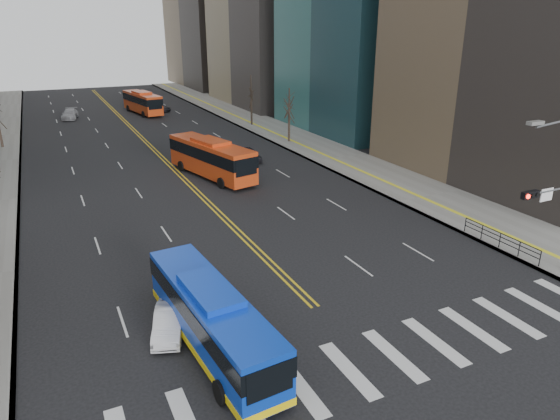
# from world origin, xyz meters

# --- Properties ---
(ground) EXTENTS (220.00, 220.00, 0.00)m
(ground) POSITION_xyz_m (0.00, 0.00, 0.00)
(ground) COLOR black
(sidewalk_right) EXTENTS (7.00, 130.00, 0.15)m
(sidewalk_right) POSITION_xyz_m (17.50, 45.00, 0.07)
(sidewalk_right) COLOR gray
(sidewalk_right) RESTS_ON ground
(crosswalk) EXTENTS (26.70, 4.00, 0.01)m
(crosswalk) POSITION_xyz_m (0.00, 0.00, 0.01)
(crosswalk) COLOR silver
(crosswalk) RESTS_ON ground
(centerline) EXTENTS (0.55, 100.00, 0.01)m
(centerline) POSITION_xyz_m (0.00, 55.00, 0.01)
(centerline) COLOR gold
(centerline) RESTS_ON ground
(pedestrian_railing) EXTENTS (0.06, 6.06, 1.02)m
(pedestrian_railing) POSITION_xyz_m (14.30, 6.00, 0.82)
(pedestrian_railing) COLOR black
(pedestrian_railing) RESTS_ON sidewalk_right
(street_trees) EXTENTS (35.20, 47.20, 7.60)m
(street_trees) POSITION_xyz_m (-7.18, 34.55, 4.87)
(street_trees) COLOR #2E231C
(street_trees) RESTS_ON ground
(blue_bus) EXTENTS (3.13, 10.86, 3.15)m
(blue_bus) POSITION_xyz_m (-5.91, 4.00, 1.65)
(blue_bus) COLOR #0C38C0
(blue_bus) RESTS_ON ground
(red_bus_near) EXTENTS (5.29, 11.81, 3.64)m
(red_bus_near) POSITION_xyz_m (2.67, 29.95, 2.02)
(red_bus_near) COLOR red
(red_bus_near) RESTS_ON ground
(red_bus_far) EXTENTS (4.36, 11.56, 3.58)m
(red_bus_far) POSITION_xyz_m (3.94, 69.25, 1.99)
(red_bus_far) COLOR red
(red_bus_far) RESTS_ON ground
(car_white) EXTENTS (2.44, 3.93, 1.22)m
(car_white) POSITION_xyz_m (-7.42, 6.00, 0.61)
(car_white) COLOR silver
(car_white) RESTS_ON ground
(car_dark_mid) EXTENTS (1.72, 4.16, 1.41)m
(car_dark_mid) POSITION_xyz_m (8.14, 33.93, 0.70)
(car_dark_mid) COLOR black
(car_dark_mid) RESTS_ON ground
(car_silver) EXTENTS (3.08, 5.47, 1.49)m
(car_silver) POSITION_xyz_m (-7.25, 69.05, 0.75)
(car_silver) COLOR gray
(car_silver) RESTS_ON ground
(car_dark_far) EXTENTS (2.95, 4.29, 1.09)m
(car_dark_far) POSITION_xyz_m (7.11, 70.07, 0.55)
(car_dark_far) COLOR black
(car_dark_far) RESTS_ON ground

